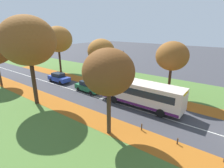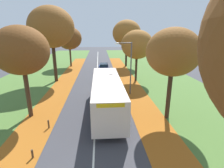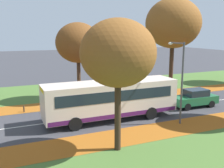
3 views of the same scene
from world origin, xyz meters
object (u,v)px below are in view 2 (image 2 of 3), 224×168
(car_green_lead, at_px, (103,79))
(car_blue_following, at_px, (104,68))
(tree_left_mid, at_px, (51,27))
(streetlamp_right, at_px, (128,63))
(tree_right_mid, at_px, (137,45))
(tree_right_far, at_px, (127,33))
(tree_left_near, at_px, (21,51))
(bollard_third, at_px, (32,154))
(tree_left_far, at_px, (69,38))
(bus, at_px, (107,93))
(tree_right_near, at_px, (173,53))
(bollard_fourth, at_px, (49,124))

(car_green_lead, distance_m, car_blue_following, 7.38)
(tree_left_mid, distance_m, car_green_lead, 9.92)
(streetlamp_right, bearing_deg, tree_right_mid, 69.07)
(car_green_lead, bearing_deg, tree_left_mid, 161.48)
(tree_left_mid, xyz_separation_m, tree_right_mid, (11.81, -0.69, -2.33))
(tree_left_mid, bearing_deg, tree_right_far, 42.29)
(tree_left_near, bearing_deg, bollard_third, -69.23)
(tree_left_near, distance_m, tree_left_far, 22.57)
(tree_left_far, distance_m, tree_right_mid, 16.56)
(tree_right_far, bearing_deg, tree_left_far, 178.21)
(tree_right_far, bearing_deg, streetlamp_right, -97.98)
(tree_left_far, xyz_separation_m, tree_right_far, (11.63, -0.36, 1.00))
(tree_right_mid, relative_size, bollard_third, 13.14)
(tree_right_far, bearing_deg, car_green_lead, -111.55)
(tree_left_mid, distance_m, bus, 14.07)
(tree_right_mid, bearing_deg, car_blue_following, 128.65)
(tree_right_near, xyz_separation_m, bollard_third, (-9.69, -4.32, -5.27))
(tree_right_mid, bearing_deg, bollard_third, -120.35)
(tree_right_mid, xyz_separation_m, bollard_third, (-9.37, -16.01, -5.01))
(tree_right_far, relative_size, bus, 0.90)
(tree_right_far, bearing_deg, car_blue_following, -129.58)
(bus, bearing_deg, bollard_third, -127.36)
(tree_left_near, distance_m, tree_right_near, 11.82)
(bus, bearing_deg, tree_right_far, 76.93)
(tree_left_mid, xyz_separation_m, car_blue_following, (7.20, 5.08, -6.81))
(tree_right_near, height_order, tree_right_mid, tree_right_near)
(streetlamp_right, bearing_deg, tree_right_near, -67.93)
(car_green_lead, bearing_deg, car_blue_following, 87.22)
(tree_right_far, distance_m, car_green_lead, 15.46)
(car_blue_following, bearing_deg, tree_left_near, -112.76)
(bollard_fourth, relative_size, car_blue_following, 0.16)
(bollard_third, distance_m, streetlamp_right, 13.13)
(tree_right_near, bearing_deg, bus, 160.95)
(tree_right_far, height_order, bollard_fourth, tree_right_far)
(tree_right_far, xyz_separation_m, bollard_third, (-9.65, -27.69, -6.46))
(bollard_third, bearing_deg, car_blue_following, 77.66)
(tree_right_far, relative_size, bollard_fourth, 13.80)
(tree_right_near, relative_size, bollard_third, 13.35)
(tree_left_near, relative_size, streetlamp_right, 1.27)
(car_green_lead, relative_size, car_blue_following, 1.01)
(tree_right_mid, xyz_separation_m, bus, (-4.74, -9.94, -3.59))
(tree_left_far, bearing_deg, car_blue_following, -42.95)
(bollard_fourth, bearing_deg, tree_left_near, 134.22)
(bollard_fourth, height_order, car_blue_following, car_blue_following)
(car_blue_following, bearing_deg, tree_right_near, -74.22)
(car_blue_following, bearing_deg, bollard_third, -102.34)
(tree_left_near, bearing_deg, car_blue_following, 67.24)
(car_blue_following, bearing_deg, car_green_lead, -92.78)
(tree_left_near, height_order, car_blue_following, tree_left_near)
(tree_left_near, xyz_separation_m, tree_left_mid, (-0.36, 11.22, 1.97))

